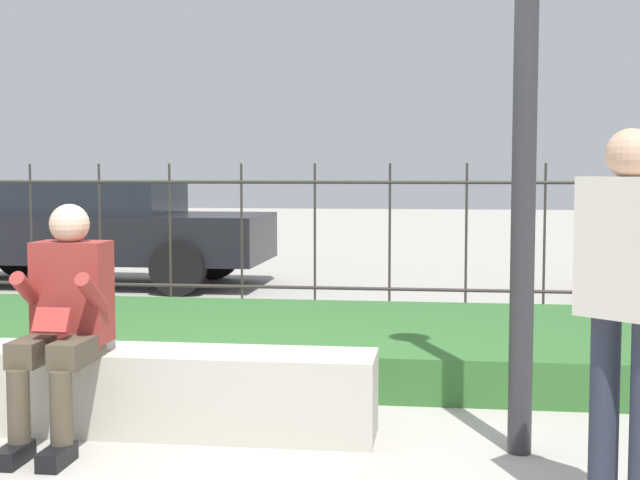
% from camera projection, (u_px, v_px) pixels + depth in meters
% --- Properties ---
extents(ground_plane, '(60.00, 60.00, 0.00)m').
position_uv_depth(ground_plane, '(218.00, 433.00, 4.84)').
color(ground_plane, '#A8A399').
extents(stone_bench, '(2.27, 0.45, 0.45)m').
position_uv_depth(stone_bench, '(168.00, 395.00, 4.86)').
color(stone_bench, '#B7B2A3').
rests_on(stone_bench, ground_plane).
extents(person_seated_reader, '(0.42, 0.73, 1.25)m').
position_uv_depth(person_seated_reader, '(64.00, 314.00, 4.63)').
color(person_seated_reader, black).
rests_on(person_seated_reader, ground_plane).
extents(grass_berm, '(9.94, 2.42, 0.29)m').
position_uv_depth(grass_berm, '(280.00, 341.00, 6.71)').
color(grass_berm, '#33662D').
rests_on(grass_berm, ground_plane).
extents(iron_fence, '(7.94, 0.03, 1.50)m').
position_uv_depth(iron_fence, '(315.00, 237.00, 8.59)').
color(iron_fence, '#332D28').
rests_on(iron_fence, ground_plane).
extents(car_parked_left, '(4.46, 1.87, 1.30)m').
position_uv_depth(car_parked_left, '(88.00, 229.00, 11.20)').
color(car_parked_left, black).
rests_on(car_parked_left, ground_plane).
extents(person_passerby, '(0.42, 0.40, 1.59)m').
position_uv_depth(person_passerby, '(627.00, 293.00, 3.53)').
color(person_passerby, '#282D3D').
rests_on(person_passerby, ground_plane).
extents(street_lamp, '(0.28, 0.28, 3.51)m').
position_uv_depth(street_lamp, '(527.00, 14.00, 4.34)').
color(street_lamp, '#2D2D30').
rests_on(street_lamp, ground_plane).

